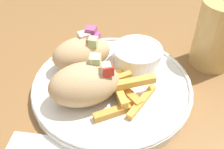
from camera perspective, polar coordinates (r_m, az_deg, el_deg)
table at (r=0.49m, az=-1.25°, el=-6.46°), size 1.44×1.44×0.70m
plate at (r=0.43m, az=0.00°, el=-2.41°), size 0.26×0.26×0.02m
pita_sandwich_near at (r=0.39m, az=-5.97°, el=-1.98°), size 0.13×0.12×0.07m
pita_sandwich_far at (r=0.45m, az=-6.54°, el=4.71°), size 0.11×0.11×0.07m
fries_pile at (r=0.40m, az=2.33°, el=-3.39°), size 0.09×0.12×0.03m
sauce_ramekin at (r=0.46m, az=5.53°, el=4.41°), size 0.09×0.09×0.03m
water_glass at (r=0.50m, az=21.81°, el=7.57°), size 0.08×0.08×0.12m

